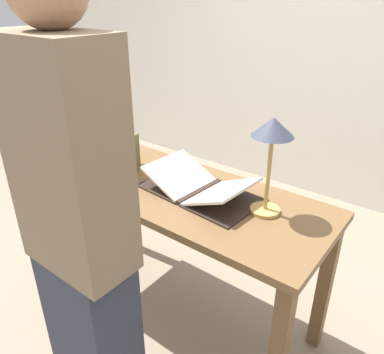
{
  "coord_description": "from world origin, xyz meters",
  "views": [
    {
      "loc": [
        1.0,
        -1.21,
        1.61
      ],
      "look_at": [
        0.05,
        0.01,
        0.85
      ],
      "focal_mm": 35.0,
      "sensor_mm": 36.0,
      "label": 1
    }
  ],
  "objects_px": {
    "book_standing_upright": "(129,157)",
    "person_reader": "(82,252)",
    "coffee_mug": "(170,165)",
    "reading_lamp": "(272,139)",
    "open_book": "(200,187)",
    "book_stack_tall": "(102,148)"
  },
  "relations": [
    {
      "from": "open_book",
      "to": "book_standing_upright",
      "type": "height_order",
      "value": "book_standing_upright"
    },
    {
      "from": "open_book",
      "to": "reading_lamp",
      "type": "distance_m",
      "value": 0.44
    },
    {
      "from": "book_standing_upright",
      "to": "person_reader",
      "type": "height_order",
      "value": "person_reader"
    },
    {
      "from": "book_standing_upright",
      "to": "open_book",
      "type": "bearing_deg",
      "value": -0.65
    },
    {
      "from": "book_standing_upright",
      "to": "person_reader",
      "type": "bearing_deg",
      "value": -63.87
    },
    {
      "from": "open_book",
      "to": "reading_lamp",
      "type": "bearing_deg",
      "value": 11.76
    },
    {
      "from": "open_book",
      "to": "person_reader",
      "type": "bearing_deg",
      "value": -83.4
    },
    {
      "from": "open_book",
      "to": "coffee_mug",
      "type": "bearing_deg",
      "value": 165.52
    },
    {
      "from": "reading_lamp",
      "to": "person_reader",
      "type": "relative_size",
      "value": 0.24
    },
    {
      "from": "book_stack_tall",
      "to": "person_reader",
      "type": "relative_size",
      "value": 0.17
    },
    {
      "from": "book_standing_upright",
      "to": "coffee_mug",
      "type": "xyz_separation_m",
      "value": [
        0.14,
        0.15,
        -0.06
      ]
    },
    {
      "from": "open_book",
      "to": "person_reader",
      "type": "xyz_separation_m",
      "value": [
        0.03,
        -0.67,
        0.05
      ]
    },
    {
      "from": "book_standing_upright",
      "to": "person_reader",
      "type": "relative_size",
      "value": 0.12
    },
    {
      "from": "book_stack_tall",
      "to": "book_standing_upright",
      "type": "relative_size",
      "value": 1.5
    },
    {
      "from": "book_standing_upright",
      "to": "reading_lamp",
      "type": "xyz_separation_m",
      "value": [
        0.72,
        0.1,
        0.23
      ]
    },
    {
      "from": "book_stack_tall",
      "to": "book_standing_upright",
      "type": "distance_m",
      "value": 0.18
    },
    {
      "from": "book_standing_upright",
      "to": "person_reader",
      "type": "xyz_separation_m",
      "value": [
        0.43,
        -0.62,
        -0.02
      ]
    },
    {
      "from": "coffee_mug",
      "to": "open_book",
      "type": "bearing_deg",
      "value": -18.89
    },
    {
      "from": "book_stack_tall",
      "to": "coffee_mug",
      "type": "xyz_separation_m",
      "value": [
        0.32,
        0.17,
        -0.07
      ]
    },
    {
      "from": "open_book",
      "to": "reading_lamp",
      "type": "xyz_separation_m",
      "value": [
        0.32,
        0.04,
        0.3
      ]
    },
    {
      "from": "coffee_mug",
      "to": "reading_lamp",
      "type": "bearing_deg",
      "value": -4.74
    },
    {
      "from": "open_book",
      "to": "person_reader",
      "type": "distance_m",
      "value": 0.68
    }
  ]
}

